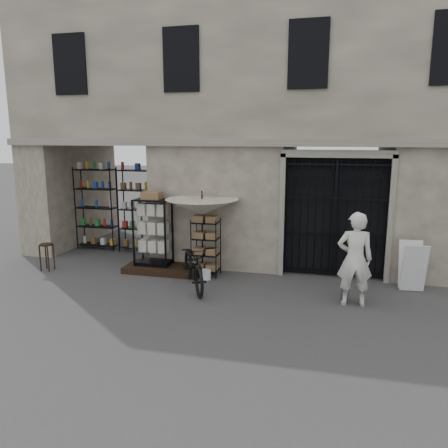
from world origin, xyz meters
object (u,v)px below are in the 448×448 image
(white_bucket, at_px, (206,275))
(steel_bollard, at_px, (346,281))
(wire_rack, at_px, (206,248))
(shopkeeper, at_px, (352,304))
(bicycle, at_px, (194,287))
(display_cabinet, at_px, (153,236))
(market_umbrella, at_px, (202,203))
(easel_sign, at_px, (412,266))
(wooden_stool, at_px, (47,256))

(white_bucket, distance_m, steel_bollard, 3.31)
(wire_rack, relative_size, shopkeeper, 0.74)
(wire_rack, xyz_separation_m, bicycle, (-0.02, -0.93, -0.70))
(display_cabinet, distance_m, bicycle, 1.96)
(white_bucket, bearing_deg, bicycle, -99.26)
(market_umbrella, height_order, white_bucket, market_umbrella)
(white_bucket, relative_size, shopkeeper, 0.13)
(shopkeeper, bearing_deg, white_bucket, -19.25)
(bicycle, xyz_separation_m, easel_sign, (4.78, 0.96, 0.56))
(market_umbrella, bearing_deg, wire_rack, -9.30)
(market_umbrella, xyz_separation_m, shopkeeper, (3.55, -1.16, -1.82))
(wire_rack, height_order, white_bucket, wire_rack)
(wooden_stool, xyz_separation_m, shopkeeper, (7.54, -0.56, -0.37))
(white_bucket, xyz_separation_m, wooden_stool, (-4.17, -0.27, 0.25))
(market_umbrella, bearing_deg, steel_bollard, -16.58)
(shopkeeper, bearing_deg, bicycle, -9.02)
(wooden_stool, height_order, steel_bollard, steel_bollard)
(white_bucket, height_order, wooden_stool, wooden_stool)
(shopkeeper, distance_m, easel_sign, 1.85)
(shopkeeper, bearing_deg, wire_rack, -23.74)
(wire_rack, height_order, wooden_stool, wire_rack)
(white_bucket, bearing_deg, easel_sign, 4.22)
(wooden_stool, bearing_deg, display_cabinet, 14.23)
(display_cabinet, height_order, white_bucket, display_cabinet)
(wire_rack, relative_size, bicycle, 0.70)
(display_cabinet, relative_size, wooden_stool, 2.64)
(wooden_stool, relative_size, shopkeeper, 0.36)
(steel_bollard, relative_size, easel_sign, 0.80)
(wire_rack, height_order, steel_bollard, wire_rack)
(wooden_stool, relative_size, easel_sign, 0.64)
(white_bucket, bearing_deg, shopkeeper, -13.89)
(display_cabinet, xyz_separation_m, white_bucket, (1.51, -0.40, -0.80))
(market_umbrella, bearing_deg, white_bucket, -61.71)
(bicycle, bearing_deg, wooden_stool, 146.68)
(wooden_stool, height_order, easel_sign, easel_sign)
(bicycle, distance_m, steel_bollard, 3.36)
(wire_rack, bearing_deg, easel_sign, 22.90)
(bicycle, height_order, wooden_stool, bicycle)
(easel_sign, bearing_deg, white_bucket, 179.27)
(market_umbrella, bearing_deg, display_cabinet, 176.98)
(steel_bollard, distance_m, shopkeeper, 0.48)
(easel_sign, bearing_deg, display_cabinet, 174.55)
(wooden_stool, distance_m, shopkeeper, 7.57)
(shopkeeper, height_order, easel_sign, easel_sign)
(wire_rack, bearing_deg, display_cabinet, -160.92)
(wire_rack, bearing_deg, shopkeeper, 4.15)
(display_cabinet, relative_size, bicycle, 0.91)
(bicycle, relative_size, wooden_stool, 2.91)
(bicycle, distance_m, wooden_stool, 4.10)
(market_umbrella, height_order, steel_bollard, market_umbrella)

